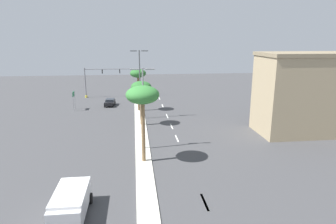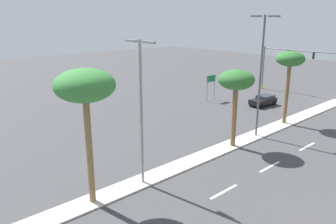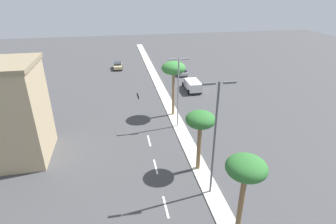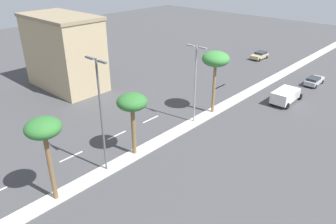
{
  "view_description": "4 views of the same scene",
  "coord_description": "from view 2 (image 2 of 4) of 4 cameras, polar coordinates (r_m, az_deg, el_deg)",
  "views": [
    {
      "loc": [
        0.78,
        69.89,
        13.45
      ],
      "look_at": [
        -3.78,
        30.51,
        3.44
      ],
      "focal_mm": 31.27,
      "sensor_mm": 36.0,
      "label": 1
    },
    {
      "loc": [
        -17.22,
        48.43,
        11.49
      ],
      "look_at": [
        2.51,
        30.46,
        3.77
      ],
      "focal_mm": 35.62,
      "sensor_mm": 36.0,
      "label": 2
    },
    {
      "loc": [
        -8.26,
        1.23,
        18.7
      ],
      "look_at": [
        -1.93,
        33.82,
        3.13
      ],
      "focal_mm": 28.91,
      "sensor_mm": 36.0,
      "label": 3
    },
    {
      "loc": [
        22.66,
        5.36,
        19.42
      ],
      "look_at": [
        -1.99,
        32.32,
        1.88
      ],
      "focal_mm": 34.57,
      "sensor_mm": 36.0,
      "label": 4
    }
  ],
  "objects": [
    {
      "name": "palm_tree_near",
      "position": [
        19.87,
        -14.02,
        3.97
      ],
      "size": [
        3.58,
        3.58,
        8.5
      ],
      "color": "olive",
      "rests_on": "median_curb"
    },
    {
      "name": "sedan_black_leading",
      "position": [
        45.94,
        16.03,
        1.96
      ],
      "size": [
        2.13,
        4.03,
        1.36
      ],
      "color": "black",
      "rests_on": "ground"
    },
    {
      "name": "lane_stripe_center",
      "position": [
        23.55,
        9.55,
        -13.29
      ],
      "size": [
        0.2,
        2.8,
        0.01
      ],
      "primitive_type": "cube",
      "color": "silver",
      "rests_on": "ground"
    },
    {
      "name": "street_lamp_mid",
      "position": [
        32.6,
        15.63,
        7.16
      ],
      "size": [
        2.9,
        0.24,
        11.49
      ],
      "color": "#515459",
      "rests_on": "median_curb"
    },
    {
      "name": "palm_tree_trailing",
      "position": [
        37.61,
        20.16,
        8.16
      ],
      "size": [
        2.97,
        2.97,
        7.86
      ],
      "color": "brown",
      "rests_on": "median_curb"
    },
    {
      "name": "lane_stripe_near",
      "position": [
        27.88,
        17.03,
        -8.95
      ],
      "size": [
        0.2,
        2.8,
        0.01
      ],
      "primitive_type": "cube",
      "color": "silver",
      "rests_on": "ground"
    },
    {
      "name": "ground_plane",
      "position": [
        23.44,
        -8.75,
        -13.42
      ],
      "size": [
        160.0,
        160.0,
        0.0
      ],
      "primitive_type": "plane",
      "color": "#424244"
    },
    {
      "name": "palm_tree_mid",
      "position": [
        29.47,
        11.59,
        5.06
      ],
      "size": [
        3.15,
        3.15,
        6.93
      ],
      "color": "brown",
      "rests_on": "median_curb"
    },
    {
      "name": "directional_road_sign",
      "position": [
        46.76,
        7.39,
        5.1
      ],
      "size": [
        0.1,
        1.73,
        3.59
      ],
      "color": "gray",
      "rests_on": "ground"
    },
    {
      "name": "traffic_signal_gantry",
      "position": [
        54.13,
        19.85,
        7.88
      ],
      "size": [
        16.21,
        0.53,
        6.9
      ],
      "color": "slate",
      "rests_on": "ground"
    },
    {
      "name": "street_lamp_trailing",
      "position": [
        22.17,
        -4.62,
        1.6
      ],
      "size": [
        2.9,
        0.24,
        9.96
      ],
      "color": "gray",
      "rests_on": "median_curb"
    },
    {
      "name": "lane_stripe_leading",
      "position": [
        33.11,
        22.7,
        -5.47
      ],
      "size": [
        0.2,
        2.8,
        0.01
      ],
      "primitive_type": "cube",
      "color": "silver",
      "rests_on": "ground"
    }
  ]
}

